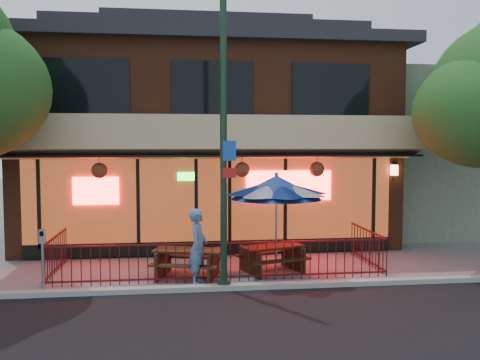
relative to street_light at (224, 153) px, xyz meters
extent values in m
plane|color=gray|center=(0.00, 0.40, -3.15)|extent=(80.00, 80.00, 0.00)
cube|color=#999993|center=(0.00, -0.10, -3.09)|extent=(80.00, 0.25, 0.12)
cube|color=brown|center=(0.00, 7.60, 0.10)|extent=(12.00, 8.00, 6.50)
cube|color=#59230F|center=(0.00, 3.58, -1.50)|extent=(11.00, 0.06, 2.60)
cube|color=#FF0C0C|center=(2.30, 3.50, -1.05)|extent=(2.60, 0.04, 0.90)
cube|color=#FF0C0C|center=(-3.40, 3.50, -1.15)|extent=(1.30, 0.04, 0.80)
cube|color=tan|center=(0.00, 3.10, 0.40)|extent=(12.20, 1.33, 1.26)
cube|color=black|center=(-3.60, 3.58, 1.85)|extent=(2.40, 0.06, 1.60)
cube|color=black|center=(0.00, 3.58, 1.85)|extent=(2.40, 0.06, 1.60)
cube|color=black|center=(3.60, 3.58, 1.85)|extent=(2.40, 0.06, 1.60)
cube|color=black|center=(0.00, 3.55, -2.90)|extent=(11.00, 0.12, 0.40)
cube|color=#FFC672|center=(5.60, 3.42, -0.60)|extent=(0.18, 0.18, 0.32)
cube|color=gray|center=(9.00, 8.10, -0.15)|extent=(6.00, 7.00, 6.00)
cube|color=#490F13|center=(0.00, 0.60, -2.20)|extent=(8.40, 0.04, 0.04)
cube|color=#490F13|center=(0.00, 0.60, -3.03)|extent=(8.40, 0.04, 0.04)
cube|color=#490F13|center=(-4.20, 1.90, -2.20)|extent=(0.04, 2.60, 0.04)
cube|color=#490F13|center=(4.20, 1.90, -2.20)|extent=(0.04, 2.60, 0.04)
cylinder|color=#490F13|center=(0.00, 0.60, -2.65)|extent=(0.02, 0.02, 1.00)
cylinder|color=#16321F|center=(0.00, 0.00, 0.35)|extent=(0.16, 0.16, 7.00)
cylinder|color=#16321F|center=(0.00, 0.00, -3.05)|extent=(0.32, 0.32, 0.20)
cube|color=#194CB2|center=(0.12, -0.15, 0.05)|extent=(0.30, 0.02, 0.45)
cube|color=red|center=(0.12, -0.15, -0.45)|extent=(0.30, 0.02, 0.22)
cube|color=#3A2415|center=(-1.43, 1.29, -2.80)|extent=(0.40, 1.18, 0.69)
cube|color=#3A2415|center=(-0.17, 0.92, -2.80)|extent=(0.40, 1.18, 0.69)
cube|color=#3A2415|center=(-0.80, 1.10, -2.46)|extent=(1.82, 1.16, 0.06)
cube|color=#3A2415|center=(-0.95, 0.61, -2.74)|extent=(1.69, 0.73, 0.05)
cube|color=#3A2415|center=(-0.65, 1.60, -2.74)|extent=(1.69, 0.73, 0.05)
cube|color=black|center=(0.80, 1.21, -2.81)|extent=(0.42, 1.14, 0.67)
cube|color=black|center=(2.01, 1.60, -2.81)|extent=(0.42, 1.14, 0.67)
cube|color=black|center=(1.40, 1.41, -2.48)|extent=(1.76, 1.15, 0.05)
cube|color=black|center=(1.56, 0.93, -2.75)|extent=(1.63, 0.75, 0.05)
cube|color=black|center=(1.25, 1.88, -2.75)|extent=(1.63, 0.75, 0.05)
cylinder|color=gray|center=(1.44, 1.10, -1.94)|extent=(0.06, 0.06, 2.43)
cone|color=navy|center=(1.44, 1.10, -0.89)|extent=(2.32, 2.32, 0.61)
sphere|color=gray|center=(1.44, 1.10, -0.56)|extent=(0.11, 0.11, 0.11)
imported|color=#5176A3|center=(-0.57, 0.50, -2.24)|extent=(0.59, 0.75, 1.82)
cylinder|color=#9FA1A7|center=(-4.00, -0.08, -2.55)|extent=(0.05, 0.05, 1.20)
cube|color=#9FA1A7|center=(-4.00, -0.08, -1.82)|extent=(0.13, 0.11, 0.31)
cube|color=black|center=(-4.00, -0.13, -1.75)|extent=(0.09, 0.01, 0.11)
camera|label=1|loc=(-1.04, -11.52, 0.19)|focal=38.00mm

